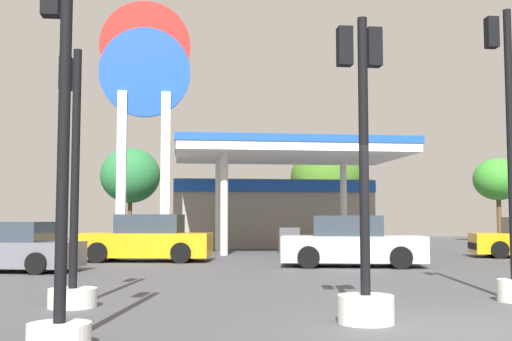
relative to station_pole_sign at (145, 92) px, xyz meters
name	(u,v)px	position (x,y,z in m)	size (l,w,h in m)	color
ground_plane	(456,329)	(5.23, -20.31, -7.12)	(90.00, 90.00, 0.00)	#47474C
gas_station	(272,205)	(6.39, 4.63, -4.88)	(10.21, 12.48, 4.84)	gray
station_pole_sign	(145,92)	(0.00, 0.00, 0.00)	(4.05, 0.56, 11.27)	white
car_1	(352,243)	(6.91, -9.09, -6.40)	(4.67, 2.70, 1.57)	black
car_2	(146,240)	(0.45, -5.80, -6.38)	(4.81, 2.65, 1.63)	black
car_5	(10,249)	(-3.08, -9.92, -6.49)	(4.16, 2.54, 1.39)	black
traffic_signal_0	(72,239)	(-0.18, -17.52, -6.00)	(0.80, 0.80, 4.34)	silver
traffic_signal_1	(60,223)	(0.21, -20.85, -5.70)	(0.73, 0.73, 4.57)	silver
traffic_signal_2	(364,231)	(4.19, -19.69, -5.83)	(0.79, 0.79, 4.36)	silver
traffic_signal_3	(511,208)	(7.48, -17.70, -5.46)	(0.64, 0.67, 5.28)	silver
tree_1	(130,176)	(-1.45, 11.63, -2.93)	(3.68, 3.68, 5.91)	brown
tree_2	(326,177)	(10.58, 10.01, -3.04)	(4.41, 4.41, 5.92)	brown
tree_3	(498,180)	(22.50, 11.38, -3.02)	(3.23, 3.23, 5.51)	brown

